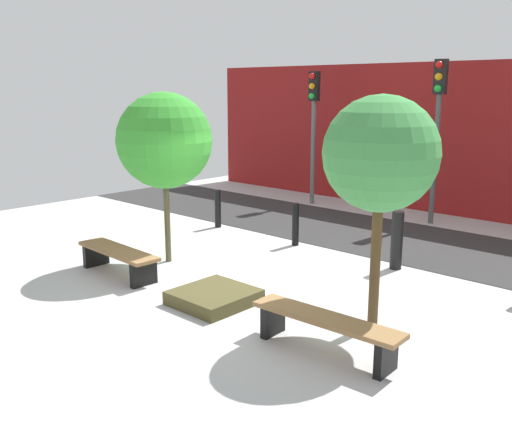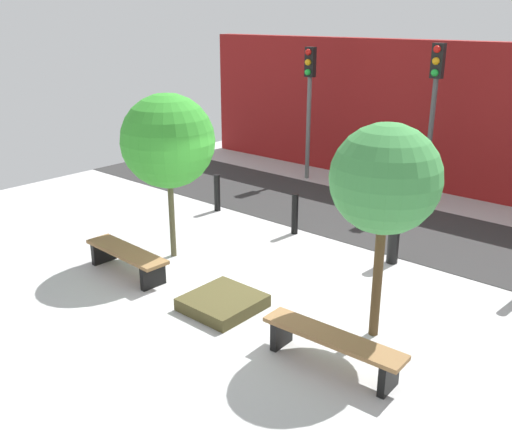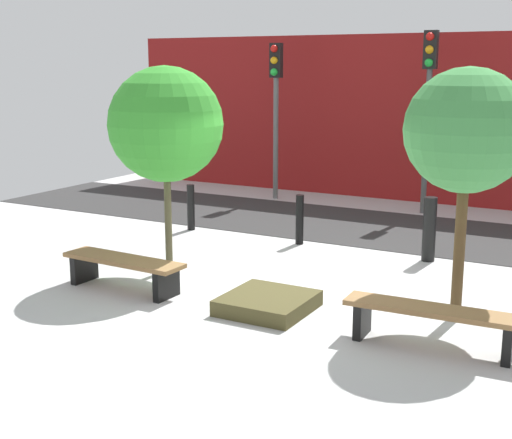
% 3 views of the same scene
% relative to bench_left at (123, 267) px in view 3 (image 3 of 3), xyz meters
% --- Properties ---
extents(ground_plane, '(18.00, 18.00, 0.00)m').
position_rel_bench_left_xyz_m(ground_plane, '(2.20, 1.09, -0.34)').
color(ground_plane, '#B7B7B7').
extents(road_strip, '(18.00, 3.18, 0.01)m').
position_rel_bench_left_xyz_m(road_strip, '(2.20, 5.42, -0.33)').
color(road_strip, '#2E2E2E').
rests_on(road_strip, ground).
extents(building_facade, '(16.20, 0.50, 3.81)m').
position_rel_bench_left_xyz_m(building_facade, '(2.20, 8.73, 1.57)').
color(building_facade, maroon).
rests_on(building_facade, ground).
extents(bench_left, '(1.90, 0.55, 0.46)m').
position_rel_bench_left_xyz_m(bench_left, '(0.00, 0.00, 0.00)').
color(bench_left, black).
rests_on(bench_left, ground).
extents(bench_right, '(2.01, 0.49, 0.47)m').
position_rel_bench_left_xyz_m(bench_right, '(4.39, 0.00, 0.01)').
color(bench_right, black).
rests_on(bench_right, ground).
extents(planter_bed, '(1.07, 1.11, 0.20)m').
position_rel_bench_left_xyz_m(planter_bed, '(2.20, 0.20, -0.23)').
color(planter_bed, '#484223').
rests_on(planter_bed, ground).
extents(tree_behind_left_bench, '(1.72, 1.72, 3.11)m').
position_rel_bench_left_xyz_m(tree_behind_left_bench, '(0.00, 1.09, 1.91)').
color(tree_behind_left_bench, brown).
rests_on(tree_behind_left_bench, ground).
extents(tree_behind_right_bench, '(1.50, 1.50, 3.10)m').
position_rel_bench_left_xyz_m(tree_behind_right_bench, '(4.39, 1.09, 2.00)').
color(tree_behind_right_bench, '#4D381F').
rests_on(tree_behind_right_bench, ground).
extents(bollard_far_left, '(0.15, 0.15, 0.88)m').
position_rel_bench_left_xyz_m(bollard_far_left, '(-1.27, 3.58, 0.11)').
color(bollard_far_left, black).
rests_on(bollard_far_left, ground).
extents(bollard_left, '(0.14, 0.14, 0.89)m').
position_rel_bench_left_xyz_m(bollard_left, '(1.04, 3.58, 0.11)').
color(bollard_left, black).
rests_on(bollard_left, ground).
extents(bollard_center, '(0.21, 0.21, 1.05)m').
position_rel_bench_left_xyz_m(bollard_center, '(3.35, 3.58, 0.19)').
color(bollard_center, black).
rests_on(bollard_center, ground).
extents(traffic_light_west, '(0.28, 0.27, 3.60)m').
position_rel_bench_left_xyz_m(traffic_light_west, '(-1.37, 7.29, 2.16)').
color(traffic_light_west, '#5D5D5D').
rests_on(traffic_light_west, ground).
extents(traffic_light_mid_west, '(0.28, 0.27, 3.81)m').
position_rel_bench_left_xyz_m(traffic_light_mid_west, '(2.20, 7.30, 2.29)').
color(traffic_light_mid_west, '#4C4C4C').
rests_on(traffic_light_mid_west, ground).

